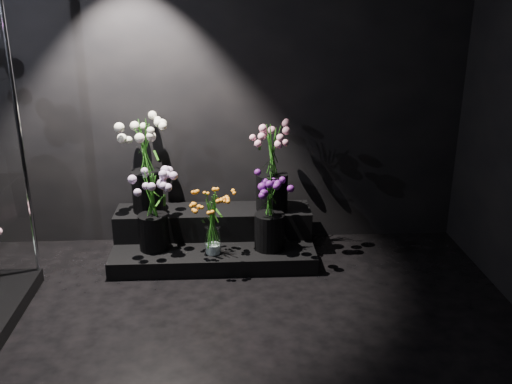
{
  "coord_description": "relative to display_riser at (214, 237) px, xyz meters",
  "views": [
    {
      "loc": [
        0.03,
        -2.63,
        2.08
      ],
      "look_at": [
        0.23,
        1.2,
        0.71
      ],
      "focal_mm": 40.0,
      "sensor_mm": 36.0,
      "label": 1
    }
  ],
  "objects": [
    {
      "name": "wall_back",
      "position": [
        0.09,
        0.32,
        1.25
      ],
      "size": [
        4.0,
        0.0,
        4.0
      ],
      "primitive_type": "plane",
      "rotation": [
        1.57,
        0.0,
        0.0
      ],
      "color": "black",
      "rests_on": "floor"
    },
    {
      "name": "display_riser",
      "position": [
        0.0,
        0.0,
        0.0
      ],
      "size": [
        1.61,
        0.71,
        0.36
      ],
      "color": "black",
      "rests_on": "floor"
    },
    {
      "name": "bouquet_orange_bells",
      "position": [
        0.0,
        -0.28,
        0.26
      ],
      "size": [
        0.26,
        0.26,
        0.53
      ],
      "rotation": [
        0.0,
        0.0,
        -0.04
      ],
      "color": "white",
      "rests_on": "display_riser"
    },
    {
      "name": "bouquet_lilac",
      "position": [
        -0.47,
        -0.16,
        0.36
      ],
      "size": [
        0.4,
        0.4,
        0.64
      ],
      "rotation": [
        0.0,
        0.0,
        0.08
      ],
      "color": "black",
      "rests_on": "display_riser"
    },
    {
      "name": "bouquet_purple",
      "position": [
        0.44,
        -0.21,
        0.33
      ],
      "size": [
        0.37,
        0.37,
        0.61
      ],
      "rotation": [
        0.0,
        0.0,
        -0.12
      ],
      "color": "black",
      "rests_on": "display_riser"
    },
    {
      "name": "bouquet_cream_roses",
      "position": [
        -0.53,
        0.09,
        0.64
      ],
      "size": [
        0.46,
        0.46,
        0.75
      ],
      "rotation": [
        0.0,
        0.0,
        0.24
      ],
      "color": "black",
      "rests_on": "display_riser"
    },
    {
      "name": "bouquet_pink_roses",
      "position": [
        0.48,
        0.08,
        0.61
      ],
      "size": [
        0.46,
        0.46,
        0.72
      ],
      "rotation": [
        0.0,
        0.0,
        0.3
      ],
      "color": "black",
      "rests_on": "display_riser"
    }
  ]
}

